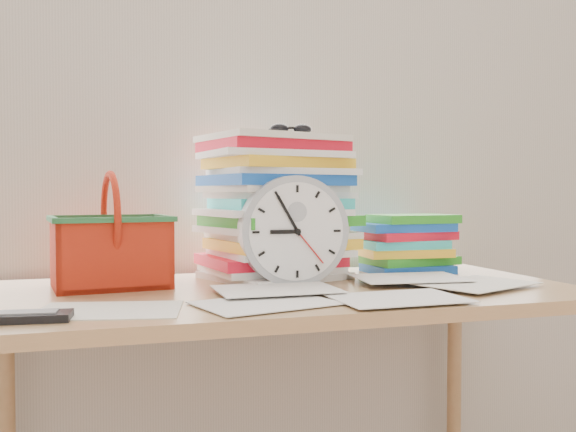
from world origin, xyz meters
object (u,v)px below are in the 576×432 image
object	(u,v)px
clock	(293,231)
basket	(110,231)
book_stack	(405,243)
paper_stack	(277,207)
calculator	(28,317)
desk	(285,319)

from	to	relation	value
clock	basket	xyz separation A→B (m)	(-0.43, 0.11, 0.00)
book_stack	basket	size ratio (longest dim) A/B	1.01
clock	book_stack	size ratio (longest dim) A/B	0.97
clock	basket	world-z (taller)	basket
paper_stack	calculator	distance (m)	0.75
paper_stack	basket	bearing A→B (deg)	-173.31
desk	clock	size ratio (longest dim) A/B	5.21
clock	calculator	xyz separation A→B (m)	(-0.58, -0.27, -0.13)
clock	book_stack	xyz separation A→B (m)	(0.39, 0.16, -0.05)
desk	paper_stack	distance (m)	0.33
desk	book_stack	xyz separation A→B (m)	(0.42, 0.19, 0.16)
book_stack	calculator	bearing A→B (deg)	-155.77
basket	book_stack	bearing A→B (deg)	-2.98
clock	book_stack	world-z (taller)	clock
desk	basket	distance (m)	0.47
paper_stack	clock	size ratio (longest dim) A/B	1.41
desk	clock	bearing A→B (deg)	45.18
clock	desk	bearing A→B (deg)	-134.82
desk	paper_stack	bearing A→B (deg)	79.12
paper_stack	calculator	xyz separation A→B (m)	(-0.58, -0.43, -0.18)
calculator	basket	bearing A→B (deg)	74.93
paper_stack	book_stack	xyz separation A→B (m)	(0.38, 0.00, -0.11)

